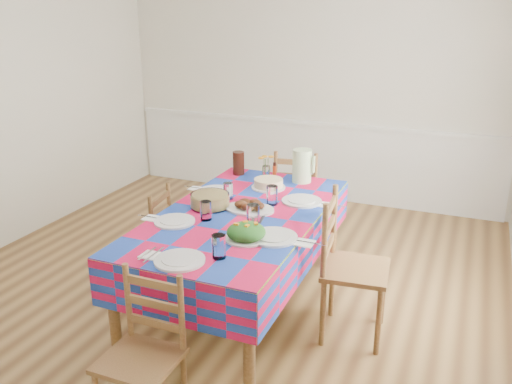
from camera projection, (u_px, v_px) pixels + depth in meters
room at (210, 127)px, 3.95m from camera, size 4.58×5.08×2.78m
wainscot at (307, 157)px, 6.40m from camera, size 4.41×0.06×0.92m
dining_table at (241, 224)px, 3.90m from camera, size 1.09×2.02×0.79m
setting_near_head at (193, 255)px, 3.15m from camera, size 0.49×0.33×0.14m
setting_left_near at (185, 217)px, 3.71m from camera, size 0.51×0.30×0.14m
setting_left_far at (219, 191)px, 4.24m from camera, size 0.49×0.29×0.13m
setting_right_near at (267, 229)px, 3.51m from camera, size 0.59×0.34×0.15m
setting_right_far at (292, 199)px, 4.05m from camera, size 0.57×0.33×0.15m
meat_platter at (249, 206)px, 3.92m from camera, size 0.37×0.26×0.07m
salad_platter at (246, 233)px, 3.43m from camera, size 0.28×0.28×0.12m
pasta_bowl at (210, 200)px, 3.97m from camera, size 0.29×0.29×0.10m
cake at (268, 184)px, 4.38m from camera, size 0.28×0.28×0.08m
serving_utensils at (257, 220)px, 3.74m from camera, size 0.15×0.33×0.01m
flower_vase at (266, 169)px, 4.60m from camera, size 0.13×0.11×0.22m
hot_sauce at (274, 170)px, 4.61m from camera, size 0.03×0.03×0.14m
green_pitcher at (302, 166)px, 4.51m from camera, size 0.16×0.16×0.28m
tea_pitcher at (239, 163)px, 4.72m from camera, size 0.10×0.10×0.20m
name_card at (171, 269)px, 3.03m from camera, size 0.08×0.02×0.02m
chair_near at (144, 356)px, 2.87m from camera, size 0.39×0.37×0.89m
chair_far at (297, 198)px, 5.09m from camera, size 0.48×0.47×0.95m
chair_left at (148, 240)px, 4.29m from camera, size 0.41×0.43×0.87m
chair_right at (349, 268)px, 3.67m from camera, size 0.47×0.49×1.03m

